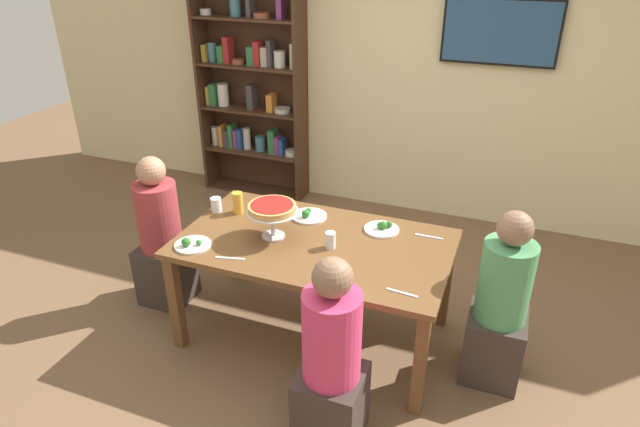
% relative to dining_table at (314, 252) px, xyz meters
% --- Properties ---
extents(ground_plane, '(12.00, 12.00, 0.00)m').
position_rel_dining_table_xyz_m(ground_plane, '(0.00, 0.00, -0.66)').
color(ground_plane, brown).
extents(rear_partition, '(8.00, 0.12, 2.80)m').
position_rel_dining_table_xyz_m(rear_partition, '(0.00, 2.20, 0.74)').
color(rear_partition, beige).
rests_on(rear_partition, ground_plane).
extents(dining_table, '(1.72, 0.99, 0.74)m').
position_rel_dining_table_xyz_m(dining_table, '(0.00, 0.00, 0.00)').
color(dining_table, brown).
rests_on(dining_table, ground_plane).
extents(bookshelf, '(1.10, 0.30, 2.21)m').
position_rel_dining_table_xyz_m(bookshelf, '(-1.47, 2.01, 0.45)').
color(bookshelf, '#422819').
rests_on(bookshelf, ground_plane).
extents(television, '(0.94, 0.05, 0.54)m').
position_rel_dining_table_xyz_m(television, '(0.82, 2.11, 1.10)').
color(television, black).
extents(diner_near_right, '(0.34, 0.34, 1.15)m').
position_rel_dining_table_xyz_m(diner_near_right, '(0.40, -0.78, -0.17)').
color(diner_near_right, '#382D28').
rests_on(diner_near_right, ground_plane).
extents(diner_head_west, '(0.34, 0.34, 1.15)m').
position_rel_dining_table_xyz_m(diner_head_west, '(-1.18, -0.01, -0.17)').
color(diner_head_west, '#382D28').
rests_on(diner_head_west, ground_plane).
extents(diner_head_east, '(0.34, 0.34, 1.15)m').
position_rel_dining_table_xyz_m(diner_head_east, '(1.17, 0.03, -0.17)').
color(diner_head_east, '#382D28').
rests_on(diner_head_east, ground_plane).
extents(deep_dish_pizza_stand, '(0.33, 0.33, 0.23)m').
position_rel_dining_table_xyz_m(deep_dish_pizza_stand, '(-0.27, -0.04, 0.27)').
color(deep_dish_pizza_stand, silver).
rests_on(deep_dish_pizza_stand, dining_table).
extents(salad_plate_near_diner, '(0.23, 0.23, 0.07)m').
position_rel_dining_table_xyz_m(salad_plate_near_diner, '(0.37, 0.29, 0.10)').
color(salad_plate_near_diner, white).
rests_on(salad_plate_near_diner, dining_table).
extents(salad_plate_far_diner, '(0.23, 0.23, 0.07)m').
position_rel_dining_table_xyz_m(salad_plate_far_diner, '(-0.69, -0.33, 0.10)').
color(salad_plate_far_diner, white).
rests_on(salad_plate_far_diner, dining_table).
extents(salad_plate_spare, '(0.24, 0.24, 0.07)m').
position_rel_dining_table_xyz_m(salad_plate_spare, '(-0.16, 0.29, 0.10)').
color(salad_plate_spare, white).
rests_on(salad_plate_spare, dining_table).
extents(beer_glass_amber_tall, '(0.07, 0.07, 0.15)m').
position_rel_dining_table_xyz_m(beer_glass_amber_tall, '(-0.64, 0.18, 0.16)').
color(beer_glass_amber_tall, gold).
rests_on(beer_glass_amber_tall, dining_table).
extents(water_glass_clear_near, '(0.06, 0.06, 0.11)m').
position_rel_dining_table_xyz_m(water_glass_clear_near, '(0.12, -0.04, 0.14)').
color(water_glass_clear_near, white).
rests_on(water_glass_clear_near, dining_table).
extents(water_glass_clear_far, '(0.07, 0.07, 0.10)m').
position_rel_dining_table_xyz_m(water_glass_clear_far, '(-0.80, 0.14, 0.13)').
color(water_glass_clear_far, white).
rests_on(water_glass_clear_far, dining_table).
extents(cutlery_fork_near, '(0.18, 0.03, 0.00)m').
position_rel_dining_table_xyz_m(cutlery_fork_near, '(0.65, -0.35, 0.08)').
color(cutlery_fork_near, silver).
rests_on(cutlery_fork_near, dining_table).
extents(cutlery_knife_near, '(0.18, 0.06, 0.00)m').
position_rel_dining_table_xyz_m(cutlery_knife_near, '(-0.40, -0.38, 0.08)').
color(cutlery_knife_near, silver).
rests_on(cutlery_knife_near, dining_table).
extents(cutlery_fork_far, '(0.18, 0.02, 0.00)m').
position_rel_dining_table_xyz_m(cutlery_fork_far, '(0.67, 0.32, 0.08)').
color(cutlery_fork_far, silver).
rests_on(cutlery_fork_far, dining_table).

